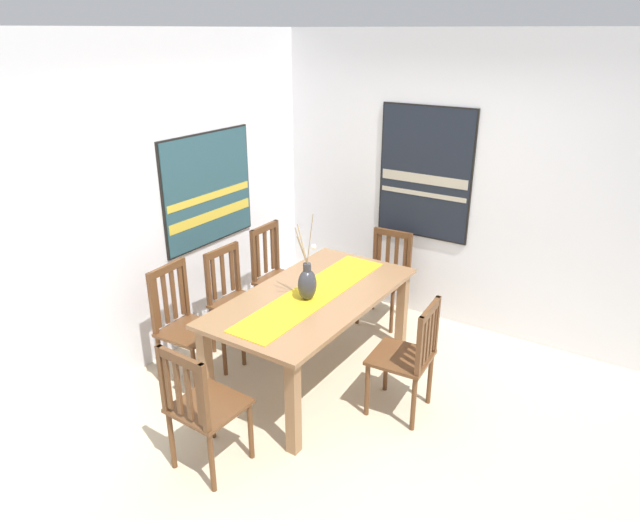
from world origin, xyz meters
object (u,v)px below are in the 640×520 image
chair_0 (202,406)px  chair_4 (184,323)px  chair_3 (386,274)px  dining_table (313,306)px  centerpiece_vase (307,283)px  painting_on_side_wall (425,173)px  chair_1 (409,355)px  chair_5 (235,299)px  chair_2 (277,275)px  painting_on_back_wall (208,189)px

chair_0 → chair_4: chair_4 is taller
chair_0 → chair_3: chair_0 is taller
dining_table → centerpiece_vase: 0.26m
dining_table → centerpiece_vase: centerpiece_vase is taller
chair_3 → painting_on_side_wall: painting_on_side_wall is taller
chair_3 → chair_4: bearing=154.2°
chair_1 → chair_5: 1.67m
chair_2 → chair_3: 1.05m
dining_table → chair_1: 0.86m
centerpiece_vase → painting_on_side_wall: size_ratio=0.57×
centerpiece_vase → painting_on_back_wall: (0.33, 1.30, 0.47)m
chair_4 → painting_on_back_wall: painting_on_back_wall is taller
dining_table → chair_2: bearing=53.9°
chair_1 → painting_on_side_wall: painting_on_side_wall is taller
painting_on_back_wall → painting_on_side_wall: 2.00m
chair_1 → painting_on_back_wall: (0.24, 2.12, 0.87)m
chair_0 → chair_2: chair_2 is taller
chair_4 → chair_2: bearing=-1.7°
chair_0 → chair_4: 1.10m
chair_3 → chair_5: bearing=145.5°
chair_0 → chair_4: (0.69, 0.86, 0.02)m
centerpiece_vase → chair_3: 1.40m
chair_4 → painting_on_side_wall: (2.12, -1.08, 0.93)m
chair_5 → painting_on_side_wall: bearing=-34.4°
centerpiece_vase → chair_4: size_ratio=0.71×
chair_2 → painting_on_back_wall: bearing=128.4°
chair_1 → chair_5: (0.01, 1.67, -0.00)m
chair_0 → chair_2: size_ratio=0.95×
chair_3 → chair_5: 1.49m
chair_0 → chair_1: chair_0 is taller
centerpiece_vase → chair_2: bearing=50.1°
chair_5 → dining_table: bearing=-90.2°
painting_on_back_wall → chair_5: bearing=-116.6°
dining_table → painting_on_back_wall: (0.23, 1.28, 0.71)m
centerpiece_vase → chair_2: centerpiece_vase is taller
chair_0 → chair_1: (1.26, -0.84, 0.00)m
chair_0 → chair_5: (1.27, 0.83, -0.00)m
chair_2 → chair_4: bearing=178.3°
centerpiece_vase → painting_on_back_wall: 1.42m
dining_table → painting_on_side_wall: (1.54, -0.23, 0.79)m
chair_4 → painting_on_back_wall: 1.25m
chair_4 → painting_on_side_wall: 2.56m
centerpiece_vase → chair_1: 0.93m
dining_table → chair_0: size_ratio=1.96×
chair_0 → chair_2: (1.87, 0.83, 0.01)m
centerpiece_vase → chair_1: (0.09, -0.83, -0.40)m
dining_table → chair_0: bearing=-179.7°
dining_table → painting_on_side_wall: 1.74m
chair_2 → chair_3: chair_2 is taller
dining_table → painting_on_back_wall: size_ratio=1.67×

